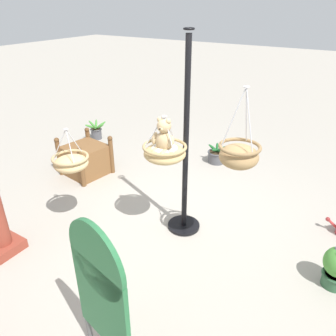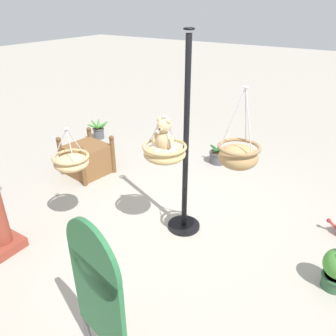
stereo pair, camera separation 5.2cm
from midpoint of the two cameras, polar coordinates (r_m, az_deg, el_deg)
name	(u,v)px [view 2 (the right image)]	position (r m, az deg, el deg)	size (l,w,h in m)	color
ground_plane	(170,228)	(4.63, 0.68, -10.33)	(40.00, 40.00, 0.00)	#A8A093
display_pole_central	(185,176)	(4.21, 3.34, -1.36)	(0.44, 0.44, 2.56)	black
hanging_basket_with_teddy	(164,152)	(3.91, -0.24, 2.78)	(0.53, 0.53, 0.57)	tan
teddy_bear	(163,138)	(3.82, -0.42, 5.23)	(0.29, 0.26, 0.43)	tan
hanging_basket_left_high	(238,155)	(3.40, 12.53, 2.17)	(0.43, 0.43, 0.84)	#A37F51
hanging_basket_right_low	(71,162)	(4.32, -16.11, 1.07)	(0.46, 0.46, 0.56)	tan
wooden_planter_box	(87,158)	(6.03, -13.57, 1.66)	(0.82, 0.82, 0.71)	brown
potted_plant_flowering_red	(99,131)	(7.60, -11.78, 6.31)	(0.50, 0.45, 0.40)	#4C4C51
potted_plant_bushy_green	(218,156)	(6.39, 8.93, 2.11)	(0.37, 0.37, 0.36)	#4C4C51
display_sign_board	(97,288)	(2.69, -11.73, -19.68)	(0.64, 0.18, 1.49)	#286B3D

